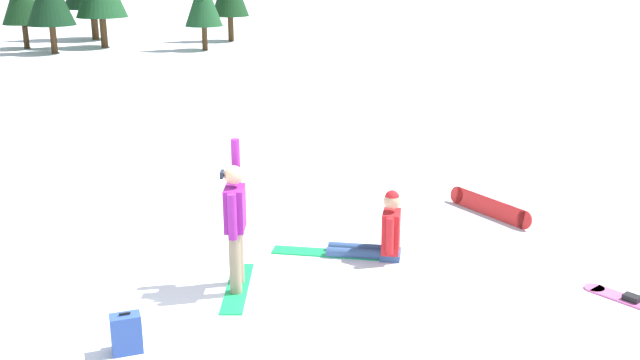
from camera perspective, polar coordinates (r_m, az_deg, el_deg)
name	(u,v)px	position (r m, az deg, el deg)	size (l,w,h in m)	color
ground_plane	(202,318)	(9.01, -9.10, -10.44)	(800.00, 800.00, 0.00)	white
snowboarder_foreground	(235,223)	(9.33, -6.54, -3.32)	(0.32, 1.50, 1.91)	#19B259
snowboarder_midground	(378,234)	(10.47, 4.52, -4.16)	(1.86, 0.67, 1.00)	#335184
loose_snowboard_near_left	(489,207)	(12.46, 12.91, -2.01)	(1.10, 1.51, 0.30)	red
backpack_blue	(126,334)	(8.39, -14.68, -11.36)	(0.37, 0.34, 0.47)	#2D4C9E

